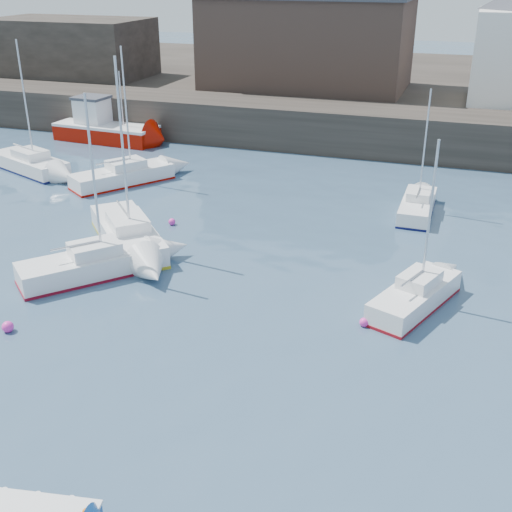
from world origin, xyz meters
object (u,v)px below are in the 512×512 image
(fishing_boat, at_px, (104,127))
(buoy_far, at_px, (172,225))
(sailboat_c, at_px, (415,296))
(sailboat_f, at_px, (417,206))
(sailboat_h, at_px, (123,175))
(sailboat_a, at_px, (90,265))
(buoy_mid, at_px, (364,326))
(sailboat_b, at_px, (128,234))
(buoy_near, at_px, (9,331))
(sailboat_e, at_px, (30,163))

(fishing_boat, relative_size, buoy_far, 22.47)
(sailboat_c, relative_size, sailboat_f, 1.01)
(sailboat_h, bearing_deg, sailboat_a, -66.70)
(sailboat_a, xyz_separation_m, buoy_mid, (11.86, -0.40, -0.54))
(sailboat_a, distance_m, sailboat_b, 3.50)
(sailboat_a, bearing_deg, sailboat_b, 92.39)
(sailboat_h, bearing_deg, buoy_far, -42.14)
(sailboat_a, bearing_deg, buoy_far, 83.83)
(fishing_boat, relative_size, buoy_mid, 22.88)
(sailboat_a, bearing_deg, buoy_near, -94.70)
(sailboat_a, height_order, buoy_near, sailboat_a)
(fishing_boat, bearing_deg, sailboat_h, -53.59)
(sailboat_c, xyz_separation_m, sailboat_h, (-18.53, 10.07, 0.02))
(fishing_boat, height_order, sailboat_a, sailboat_a)
(sailboat_e, relative_size, buoy_far, 22.85)
(sailboat_h, bearing_deg, buoy_mid, -35.65)
(sailboat_c, distance_m, buoy_near, 15.39)
(buoy_far, bearing_deg, buoy_mid, -31.82)
(sailboat_a, relative_size, buoy_far, 21.55)
(sailboat_c, height_order, buoy_near, sailboat_c)
(sailboat_b, xyz_separation_m, buoy_near, (-0.26, -8.46, -0.57))
(sailboat_f, bearing_deg, sailboat_e, -179.64)
(sailboat_c, relative_size, buoy_far, 18.36)
(buoy_far, bearing_deg, sailboat_b, -105.70)
(sailboat_c, relative_size, sailboat_e, 0.80)
(fishing_boat, height_order, buoy_near, fishing_boat)
(sailboat_c, distance_m, sailboat_e, 27.56)
(sailboat_e, xyz_separation_m, buoy_mid, (23.90, -12.48, -0.53))
(sailboat_h, relative_size, buoy_mid, 22.77)
(sailboat_a, distance_m, sailboat_f, 17.49)
(sailboat_b, relative_size, buoy_mid, 24.94)
(sailboat_a, xyz_separation_m, sailboat_b, (-0.15, 3.50, 0.03))
(fishing_boat, bearing_deg, buoy_mid, -41.86)
(buoy_mid, bearing_deg, sailboat_f, 87.16)
(sailboat_a, xyz_separation_m, buoy_far, (0.70, 6.52, -0.54))
(buoy_mid, bearing_deg, buoy_near, -159.59)
(sailboat_a, relative_size, sailboat_h, 0.96)
(buoy_far, bearing_deg, buoy_near, -95.53)
(buoy_near, relative_size, buoy_mid, 1.22)
(sailboat_c, bearing_deg, fishing_boat, 142.90)
(sailboat_b, height_order, sailboat_c, sailboat_b)
(fishing_boat, bearing_deg, buoy_far, -48.88)
(sailboat_h, bearing_deg, sailboat_c, -28.52)
(buoy_near, bearing_deg, sailboat_b, 88.23)
(buoy_near, xyz_separation_m, buoy_far, (1.11, 11.49, 0.00))
(fishing_boat, xyz_separation_m, sailboat_a, (11.63, -20.65, -0.47))
(sailboat_a, bearing_deg, sailboat_e, 134.90)
(fishing_boat, bearing_deg, sailboat_c, -37.10)
(sailboat_b, bearing_deg, buoy_near, -91.77)
(sailboat_a, height_order, sailboat_h, sailboat_h)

